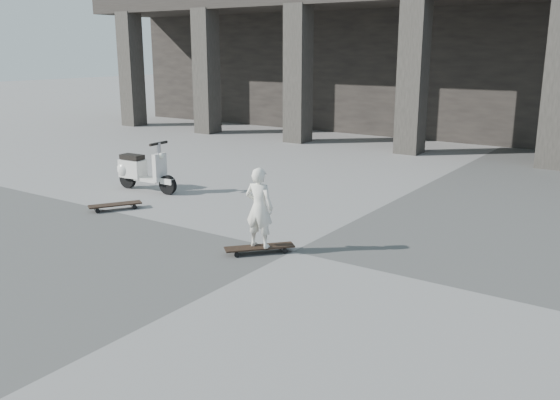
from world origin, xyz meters
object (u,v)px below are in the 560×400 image
Objects in this scene: child at (259,208)px; scooter at (137,170)px; skateboard_spare at (115,205)px; longboard at (260,248)px.

child is 0.77× the size of scooter.
scooter is (-0.83, 1.30, 0.32)m from skateboard_spare.
scooter is at bearing 109.63° from longboard.
longboard is 4.60m from scooter.
longboard is 0.60× the size of scooter.
child is 4.59m from scooter.
longboard is 3.45m from skateboard_spare.
longboard is 0.57m from child.
child is at bearing -65.69° from skateboard_spare.
skateboard_spare is 0.80× the size of child.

